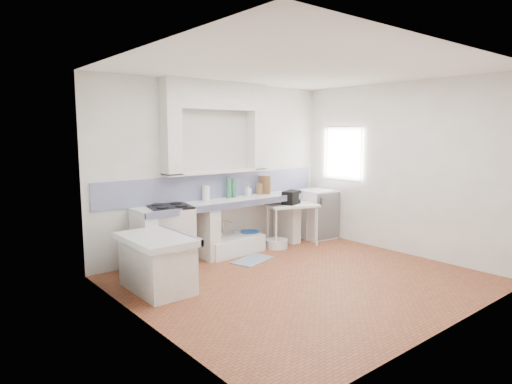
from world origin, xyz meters
TOP-DOWN VIEW (x-y plane):
  - floor at (0.00, 0.00)m, footprint 4.50×4.50m
  - ceiling at (0.00, 0.00)m, footprint 4.50×4.50m
  - wall_back at (0.00, 2.00)m, footprint 4.50×0.00m
  - wall_front at (0.00, -2.00)m, footprint 4.50×0.00m
  - wall_left at (-2.25, 0.00)m, footprint 0.00×4.50m
  - wall_right at (2.25, 0.00)m, footprint 0.00×4.50m
  - alcove_mass at (-0.10, 1.88)m, footprint 1.90×0.25m
  - window_frame at (2.42, 1.20)m, footprint 0.35×0.86m
  - lace_valance at (2.28, 1.20)m, footprint 0.01×0.84m
  - counter_slab at (-0.10, 1.70)m, footprint 3.00×0.60m
  - counter_lip at (-0.10, 1.42)m, footprint 3.00×0.04m
  - counter_pier_left at (-1.50, 1.70)m, footprint 0.20×0.55m
  - counter_pier_mid at (-0.45, 1.70)m, footprint 0.20×0.55m
  - counter_pier_right at (1.30, 1.70)m, footprint 0.20×0.55m
  - peninsula_top at (-1.70, 0.90)m, footprint 0.70×1.10m
  - peninsula_base at (-1.70, 0.90)m, footprint 0.60×1.00m
  - peninsula_lip at (-1.37, 0.90)m, footprint 0.04×1.10m
  - backsplash at (0.00, 1.99)m, footprint 4.27×0.03m
  - stove at (-1.08, 1.71)m, footprint 0.74×0.72m
  - sink at (0.04, 1.70)m, footprint 1.08×0.63m
  - side_table at (1.18, 1.43)m, footprint 0.99×0.75m
  - fridge at (1.93, 1.54)m, footprint 0.64×0.64m
  - bucket_red at (-0.12, 1.56)m, footprint 0.36×0.36m
  - bucket_orange at (0.13, 1.68)m, footprint 0.33×0.33m
  - bucket_blue at (0.46, 1.73)m, footprint 0.42×0.42m
  - basin_white at (0.84, 1.46)m, footprint 0.47×0.47m
  - water_bottle_a at (-0.07, 1.85)m, footprint 0.11×0.11m
  - water_bottle_b at (0.24, 1.85)m, footprint 0.11×0.11m
  - black_bag at (1.20, 1.47)m, footprint 0.42×0.33m
  - green_bottle_a at (0.11, 1.85)m, footprint 0.10×0.10m
  - green_bottle_b at (0.21, 1.84)m, footprint 0.08×0.08m
  - knife_block at (0.78, 1.85)m, footprint 0.12×0.11m
  - cutting_board at (0.90, 1.85)m, footprint 0.10×0.23m
  - paper_towel at (-0.35, 1.85)m, footprint 0.15×0.15m
  - soap_bottle at (0.51, 1.85)m, footprint 0.10×0.10m
  - rug at (0.04, 1.14)m, footprint 0.76×0.56m

SIDE VIEW (x-z plane):
  - floor at x=0.00m, z-range 0.00..0.00m
  - rug at x=0.04m, z-range 0.00..0.01m
  - basin_white at x=0.84m, z-range 0.00..0.15m
  - bucket_orange at x=0.13m, z-range 0.00..0.23m
  - sink at x=0.04m, z-range 0.00..0.25m
  - bucket_red at x=-0.12m, z-range 0.00..0.26m
  - bucket_blue at x=0.46m, z-range 0.00..0.30m
  - water_bottle_b at x=0.24m, z-range 0.00..0.32m
  - water_bottle_a at x=-0.07m, z-range 0.00..0.34m
  - peninsula_base at x=-1.70m, z-range 0.00..0.62m
  - side_table at x=1.18m, z-range 0.35..0.39m
  - counter_pier_left at x=-1.50m, z-range 0.00..0.82m
  - counter_pier_mid at x=-0.45m, z-range 0.00..0.82m
  - counter_pier_right at x=1.30m, z-range 0.00..0.82m
  - stove at x=-1.08m, z-range 0.00..0.88m
  - fridge at x=1.93m, z-range 0.00..0.91m
  - peninsula_top at x=-1.70m, z-range 0.62..0.70m
  - peninsula_lip at x=-1.37m, z-range 0.61..0.71m
  - black_bag at x=1.20m, z-range 0.73..0.97m
  - counter_slab at x=-0.10m, z-range 0.82..0.90m
  - counter_lip at x=-0.10m, z-range 0.81..0.91m
  - knife_block at x=0.78m, z-range 0.90..1.09m
  - soap_bottle at x=0.51m, z-range 0.90..1.10m
  - paper_towel at x=-0.35m, z-range 0.90..1.14m
  - green_bottle_b at x=0.21m, z-range 0.90..1.22m
  - cutting_board at x=0.90m, z-range 0.90..1.22m
  - green_bottle_a at x=0.11m, z-range 0.90..1.25m
  - backsplash at x=0.00m, z-range 0.90..1.30m
  - wall_back at x=0.00m, z-range -0.85..3.65m
  - wall_front at x=0.00m, z-range -0.85..3.65m
  - wall_left at x=-2.25m, z-range -0.85..3.65m
  - wall_right at x=2.25m, z-range -0.85..3.65m
  - window_frame at x=2.42m, z-range 1.07..2.13m
  - lace_valance at x=2.28m, z-range 1.86..2.10m
  - alcove_mass at x=-0.10m, z-range 2.35..2.80m
  - ceiling at x=0.00m, z-range 2.80..2.80m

